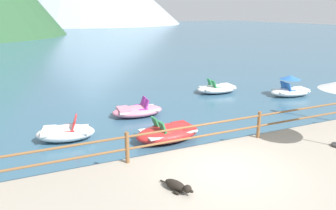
{
  "coord_description": "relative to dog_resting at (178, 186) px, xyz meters",
  "views": [
    {
      "loc": [
        -4.81,
        -6.75,
        4.66
      ],
      "look_at": [
        0.47,
        5.0,
        0.9
      ],
      "focal_mm": 34.35,
      "sensor_mm": 36.0,
      "label": 1
    }
  ],
  "objects": [
    {
      "name": "pedal_boat_1",
      "position": [
        1.5,
        3.9,
        -0.21
      ],
      "size": [
        2.58,
        1.57,
        0.9
      ],
      "color": "red",
      "rests_on": "ground"
    },
    {
      "name": "pedal_boat_5",
      "position": [
        7.2,
        9.44,
        -0.27
      ],
      "size": [
        2.61,
        1.59,
        0.83
      ],
      "color": "white",
      "rests_on": "ground"
    },
    {
      "name": "pedal_boat_4",
      "position": [
        -2.0,
        5.51,
        -0.22
      ],
      "size": [
        2.33,
        1.62,
        0.89
      ],
      "color": "white",
      "rests_on": "ground"
    },
    {
      "name": "dock_railing",
      "position": [
        1.71,
        1.97,
        0.46
      ],
      "size": [
        23.92,
        0.12,
        0.95
      ],
      "color": "brown",
      "rests_on": "promenade_dock"
    },
    {
      "name": "pedal_boat_0",
      "position": [
        10.61,
        7.07,
        -0.14
      ],
      "size": [
        2.62,
        1.6,
        1.19
      ],
      "color": "white",
      "rests_on": "ground"
    },
    {
      "name": "ground_plane",
      "position": [
        1.71,
        40.42,
        -0.52
      ],
      "size": [
        200.0,
        200.0,
        0.0
      ],
      "primitive_type": "plane",
      "color": "#38607A"
    },
    {
      "name": "pedal_boat_2",
      "position": [
        1.4,
        7.18,
        -0.27
      ],
      "size": [
        2.42,
        1.42,
        0.82
      ],
      "color": "pink",
      "rests_on": "ground"
    },
    {
      "name": "dog_resting",
      "position": [
        0.0,
        0.0,
        0.0
      ],
      "size": [
        0.54,
        1.02,
        0.26
      ],
      "color": "black",
      "rests_on": "promenade_dock"
    }
  ]
}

